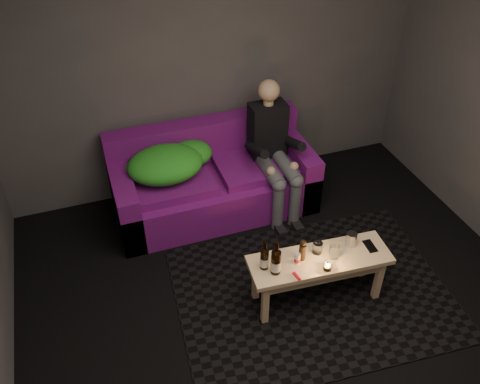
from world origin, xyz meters
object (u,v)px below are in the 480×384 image
(beer_bottle_a, at_px, (265,258))
(steel_cup, at_px, (351,239))
(sofa, at_px, (213,181))
(coffee_table, at_px, (319,265))
(beer_bottle_b, at_px, (276,261))
(person, at_px, (273,148))

(beer_bottle_a, bearing_deg, steel_cup, 0.31)
(sofa, distance_m, steel_cup, 1.52)
(coffee_table, distance_m, steel_cup, 0.32)
(beer_bottle_b, height_order, steel_cup, beer_bottle_b)
(person, distance_m, steel_cup, 1.20)
(sofa, height_order, steel_cup, sofa)
(person, height_order, steel_cup, person)
(coffee_table, bearing_deg, steel_cup, 10.58)
(sofa, relative_size, beer_bottle_a, 7.10)
(sofa, height_order, coffee_table, sofa)
(beer_bottle_a, xyz_separation_m, steel_cup, (0.71, 0.00, -0.04))
(sofa, distance_m, coffee_table, 1.45)
(sofa, bearing_deg, beer_bottle_a, -90.33)
(coffee_table, distance_m, beer_bottle_b, 0.42)
(sofa, xyz_separation_m, coffee_table, (0.42, -1.38, 0.07))
(sofa, relative_size, person, 1.50)
(coffee_table, height_order, beer_bottle_a, beer_bottle_a)
(person, xyz_separation_m, steel_cup, (0.16, -1.18, -0.14))
(beer_bottle_a, distance_m, steel_cup, 0.71)
(sofa, distance_m, beer_bottle_a, 1.36)
(coffee_table, relative_size, beer_bottle_a, 4.23)
(beer_bottle_a, bearing_deg, person, 65.03)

